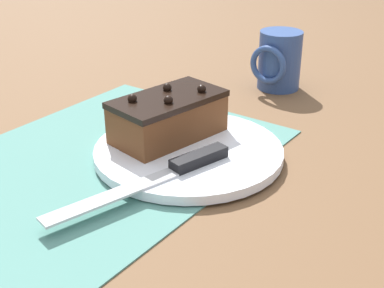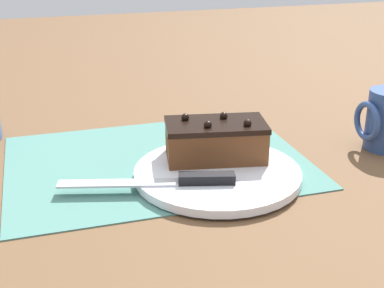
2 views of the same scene
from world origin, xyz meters
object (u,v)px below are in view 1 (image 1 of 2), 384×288
object	(u,v)px
cake_plate	(189,151)
coffee_mug	(279,60)
chocolate_cake	(168,116)
serving_knife	(172,170)

from	to	relation	value
cake_plate	coffee_mug	xyz separation A→B (m)	(-0.31, -0.03, 0.04)
cake_plate	coffee_mug	bearing A→B (deg)	-173.99
chocolate_cake	serving_knife	distance (m)	0.11
cake_plate	serving_knife	world-z (taller)	serving_knife
cake_plate	chocolate_cake	size ratio (longest dim) A/B	1.50
serving_knife	chocolate_cake	bearing A→B (deg)	-34.79
serving_knife	coffee_mug	size ratio (longest dim) A/B	2.43
cake_plate	serving_knife	xyz separation A→B (m)	(0.07, 0.03, 0.01)
chocolate_cake	serving_knife	size ratio (longest dim) A/B	0.67
coffee_mug	serving_knife	bearing A→B (deg)	8.85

